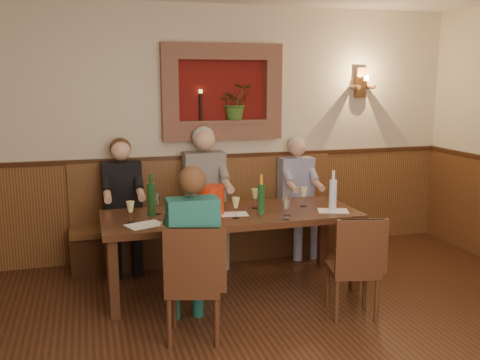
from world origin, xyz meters
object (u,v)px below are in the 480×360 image
object	(u,v)px
spittoon_bucket	(212,200)
person_chair_front	(191,264)
chair_near_right	(352,286)
person_bench_left	(124,216)
chair_near_left	(194,305)
person_bench_mid	(206,207)
wine_bottle_green_b	(151,199)
person_bench_right	(298,206)
bench	(209,229)
water_bottle	(333,195)
wine_bottle_green_a	(261,198)
dining_table	(231,220)

from	to	relation	value
spittoon_bucket	person_chair_front	bearing A→B (deg)	-113.93
chair_near_right	person_bench_left	distance (m)	2.48
chair_near_left	person_bench_mid	size ratio (longest dim) A/B	0.63
chair_near_right	wine_bottle_green_b	size ratio (longest dim) A/B	2.26
chair_near_right	person_bench_right	world-z (taller)	person_bench_right
bench	wine_bottle_green_b	size ratio (longest dim) A/B	7.68
person_bench_right	wine_bottle_green_b	xyz separation A→B (m)	(-1.76, -0.74, 0.36)
person_bench_right	spittoon_bucket	distance (m)	1.50
chair_near_right	spittoon_bucket	xyz separation A→B (m)	(-1.02, 0.88, 0.63)
bench	chair_near_left	bearing A→B (deg)	-106.40
chair_near_right	water_bottle	size ratio (longest dim) A/B	2.26
person_bench_mid	person_chair_front	size ratio (longest dim) A/B	1.10
person_bench_right	water_bottle	bearing A→B (deg)	-94.35
wine_bottle_green_b	wine_bottle_green_a	bearing A→B (deg)	-12.31
person_bench_right	chair_near_left	bearing A→B (deg)	-131.97
dining_table	person_bench_left	size ratio (longest dim) A/B	1.73
chair_near_right	person_chair_front	xyz separation A→B (m)	(-1.37, 0.09, 0.30)
person_bench_mid	spittoon_bucket	world-z (taller)	person_bench_mid
chair_near_left	person_bench_left	xyz separation A→B (m)	(-0.40, 1.75, 0.30)
chair_near_right	wine_bottle_green_a	size ratio (longest dim) A/B	2.38
spittoon_bucket	wine_bottle_green_b	xyz separation A→B (m)	(-0.55, 0.08, 0.03)
bench	chair_near_left	size ratio (longest dim) A/B	3.21
bench	chair_near_right	bearing A→B (deg)	-65.33
bench	water_bottle	size ratio (longest dim) A/B	7.67
person_bench_mid	water_bottle	distance (m)	1.47
chair_near_left	wine_bottle_green_b	xyz separation A→B (m)	(-0.19, 1.00, 0.64)
person_bench_mid	chair_near_right	bearing A→B (deg)	-62.45
wine_bottle_green_b	water_bottle	distance (m)	1.71
dining_table	water_bottle	world-z (taller)	water_bottle
chair_near_left	chair_near_right	size ratio (longest dim) A/B	1.06
person_bench_right	wine_bottle_green_b	bearing A→B (deg)	-157.16
person_bench_mid	person_bench_right	world-z (taller)	person_bench_mid
bench	person_bench_right	distance (m)	1.06
dining_table	person_bench_mid	world-z (taller)	person_bench_mid
chair_near_left	person_bench_mid	distance (m)	1.84
bench	chair_near_right	distance (m)	1.99
person_bench_right	water_bottle	xyz separation A→B (m)	(-0.08, -1.04, 0.36)
dining_table	bench	world-z (taller)	bench
wine_bottle_green_a	person_bench_right	bearing A→B (deg)	51.25
person_bench_mid	person_chair_front	bearing A→B (deg)	-106.65
bench	wine_bottle_green_a	bearing A→B (deg)	-76.41
dining_table	wine_bottle_green_a	distance (m)	0.36
spittoon_bucket	water_bottle	xyz separation A→B (m)	(1.13, -0.22, 0.03)
person_bench_left	water_bottle	bearing A→B (deg)	-28.84
person_chair_front	chair_near_left	bearing A→B (deg)	-92.30
wine_bottle_green_a	water_bottle	distance (m)	0.70
person_bench_mid	wine_bottle_green_b	world-z (taller)	person_bench_mid
person_bench_right	person_chair_front	size ratio (longest dim) A/B	0.99
chair_near_right	person_chair_front	size ratio (longest dim) A/B	0.65
chair_near_right	water_bottle	world-z (taller)	water_bottle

